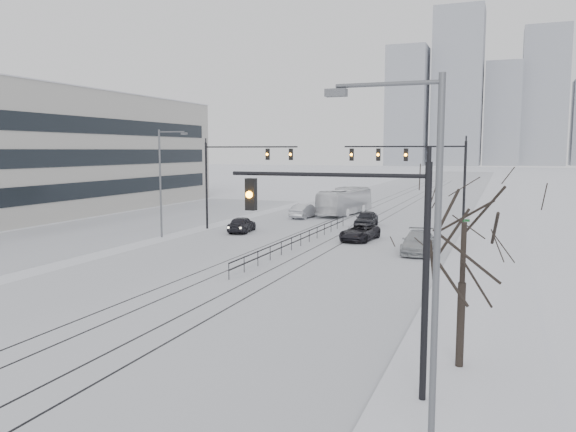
% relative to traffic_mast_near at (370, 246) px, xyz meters
% --- Properties ---
extents(road, '(22.00, 260.00, 0.02)m').
position_rel_traffic_mast_near_xyz_m(road, '(-10.79, 54.00, -4.55)').
color(road, silver).
rests_on(road, ground).
extents(sidewalk_east, '(5.00, 260.00, 0.16)m').
position_rel_traffic_mast_near_xyz_m(sidewalk_east, '(2.71, 54.00, -4.48)').
color(sidewalk_east, silver).
rests_on(sidewalk_east, ground).
extents(curb, '(0.10, 260.00, 0.12)m').
position_rel_traffic_mast_near_xyz_m(curb, '(0.26, 54.00, -4.50)').
color(curb, gray).
rests_on(curb, ground).
extents(parking_strip, '(14.00, 60.00, 0.03)m').
position_rel_traffic_mast_near_xyz_m(parking_strip, '(-30.79, 29.00, -4.55)').
color(parking_strip, silver).
rests_on(parking_strip, ground).
extents(tram_rails, '(5.30, 180.00, 0.01)m').
position_rel_traffic_mast_near_xyz_m(tram_rails, '(-10.79, 34.00, -4.54)').
color(tram_rails, black).
rests_on(tram_rails, ground).
extents(skyline, '(96.00, 48.00, 72.00)m').
position_rel_traffic_mast_near_xyz_m(skyline, '(-5.77, 267.63, 26.08)').
color(skyline, '#90949E').
rests_on(skyline, ground).
extents(traffic_mast_near, '(6.10, 0.37, 7.00)m').
position_rel_traffic_mast_near_xyz_m(traffic_mast_near, '(0.00, 0.00, 0.00)').
color(traffic_mast_near, black).
rests_on(traffic_mast_near, ground).
extents(traffic_mast_ne, '(9.60, 0.37, 8.00)m').
position_rel_traffic_mast_near_xyz_m(traffic_mast_ne, '(-2.64, 29.00, 1.20)').
color(traffic_mast_ne, black).
rests_on(traffic_mast_ne, ground).
extents(traffic_mast_nw, '(9.10, 0.37, 8.00)m').
position_rel_traffic_mast_near_xyz_m(traffic_mast_nw, '(-19.31, 30.00, 1.01)').
color(traffic_mast_nw, black).
rests_on(traffic_mast_nw, ground).
extents(street_light_east, '(2.73, 0.25, 9.00)m').
position_rel_traffic_mast_near_xyz_m(street_light_east, '(1.91, -3.00, 0.65)').
color(street_light_east, '#595B60').
rests_on(street_light_east, ground).
extents(street_light_west, '(2.73, 0.25, 9.00)m').
position_rel_traffic_mast_near_xyz_m(street_light_west, '(-22.99, 24.00, 0.65)').
color(street_light_west, '#595B60').
rests_on(street_light_west, ground).
extents(bare_tree, '(4.40, 4.40, 6.10)m').
position_rel_traffic_mast_near_xyz_m(bare_tree, '(2.41, 3.00, -0.07)').
color(bare_tree, black).
rests_on(bare_tree, ground).
extents(median_fence, '(0.06, 24.00, 1.00)m').
position_rel_traffic_mast_near_xyz_m(median_fence, '(-10.79, 24.00, -4.04)').
color(median_fence, black).
rests_on(median_fence, ground).
extents(street_sign, '(0.70, 0.06, 2.40)m').
position_rel_traffic_mast_near_xyz_m(street_sign, '(1.01, 26.00, -2.96)').
color(street_sign, '#595B60').
rests_on(street_sign, ground).
extents(sedan_sb_inner, '(2.28, 4.42, 1.44)m').
position_rel_traffic_mast_near_xyz_m(sedan_sb_inner, '(-18.18, 28.96, -3.84)').
color(sedan_sb_inner, black).
rests_on(sedan_sb_inner, ground).
extents(sedan_sb_outer, '(2.09, 4.77, 1.52)m').
position_rel_traffic_mast_near_xyz_m(sedan_sb_outer, '(-16.49, 41.04, -3.80)').
color(sedan_sb_outer, silver).
rests_on(sedan_sb_outer, ground).
extents(sedan_nb_front, '(2.72, 4.98, 1.32)m').
position_rel_traffic_mast_near_xyz_m(sedan_nb_front, '(-7.25, 28.32, -3.90)').
color(sedan_nb_front, black).
rests_on(sedan_nb_front, ground).
extents(sedan_nb_right, '(2.47, 5.44, 1.55)m').
position_rel_traffic_mast_near_xyz_m(sedan_nb_right, '(-2.00, 24.36, -3.79)').
color(sedan_nb_right, '#A3A7AA').
rests_on(sedan_nb_right, ground).
extents(sedan_nb_far, '(1.91, 4.46, 1.50)m').
position_rel_traffic_mast_near_xyz_m(sedan_nb_far, '(-8.66, 36.61, -3.81)').
color(sedan_nb_far, black).
rests_on(sedan_nb_far, ground).
extents(box_truck, '(3.80, 11.02, 3.01)m').
position_rel_traffic_mast_near_xyz_m(box_truck, '(-13.34, 45.89, -3.06)').
color(box_truck, white).
rests_on(box_truck, ground).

